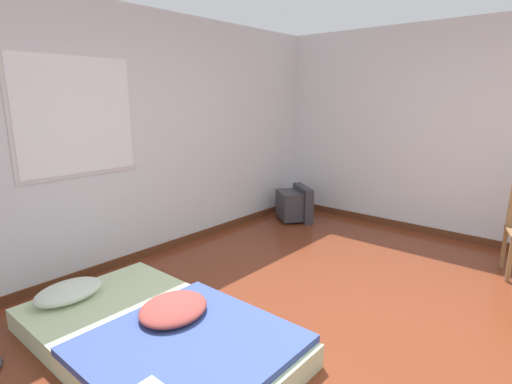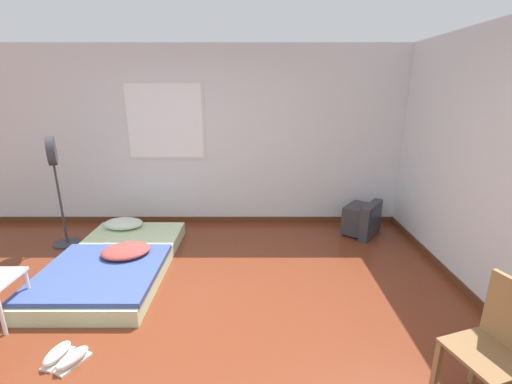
{
  "view_description": "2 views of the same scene",
  "coord_description": "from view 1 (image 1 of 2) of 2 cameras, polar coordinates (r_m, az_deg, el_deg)",
  "views": [
    {
      "loc": [
        -2.47,
        -0.95,
        1.72
      ],
      "look_at": [
        0.49,
        1.57,
        0.79
      ],
      "focal_mm": 28.0,
      "sensor_mm": 36.0,
      "label": 1
    },
    {
      "loc": [
        0.56,
        -2.33,
        2.01
      ],
      "look_at": [
        0.56,
        1.58,
        0.82
      ],
      "focal_mm": 24.0,
      "sensor_mm": 36.0,
      "label": 2
    }
  ],
  "objects": [
    {
      "name": "ground_plane",
      "position": [
        3.16,
        17.22,
        -20.2
      ],
      "size": [
        20.0,
        20.0,
        0.0
      ],
      "primitive_type": "plane",
      "color": "maroon"
    },
    {
      "name": "wall_back",
      "position": [
        4.41,
        -15.56,
        7.36
      ],
      "size": [
        7.8,
        0.08,
        2.6
      ],
      "color": "silver",
      "rests_on": "ground_plane"
    },
    {
      "name": "wall_right",
      "position": [
        5.3,
        30.16,
        6.93
      ],
      "size": [
        0.08,
        7.71,
        2.6
      ],
      "color": "silver",
      "rests_on": "ground_plane"
    },
    {
      "name": "crt_tv",
      "position": [
        5.72,
        5.55,
        -1.73
      ],
      "size": [
        0.63,
        0.65,
        0.48
      ],
      "color": "#333338",
      "rests_on": "ground_plane"
    },
    {
      "name": "mattress_bed",
      "position": [
        3.03,
        -14.34,
        -19.01
      ],
      "size": [
        1.2,
        2.05,
        0.31
      ],
      "color": "beige",
      "rests_on": "ground_plane"
    }
  ]
}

